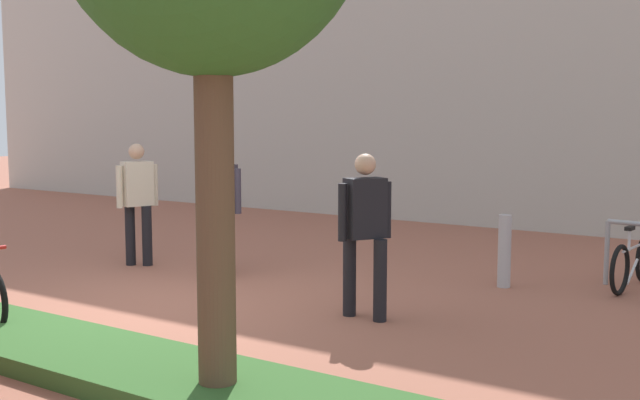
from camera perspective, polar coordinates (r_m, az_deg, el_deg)
The scene contains 6 objects.
ground_plane at distance 8.71m, azimuth -11.47°, elevation -7.79°, with size 60.00×60.00×0.00m, color #9E5B47.
planter_strip at distance 6.91m, azimuth -17.41°, elevation -11.01°, with size 7.00×1.10×0.16m, color #336028.
bollard_steel at distance 9.65m, azimuth 13.63°, elevation -3.73°, with size 0.16×0.16×0.90m, color #ADADB2.
person_casual_tan at distance 10.98m, azimuth -13.48°, elevation 0.28°, with size 0.37×0.58×1.72m.
person_suited_dark at distance 10.11m, azimuth -7.44°, elevation -0.11°, with size 0.60×0.41×1.72m.
person_suited_navy at distance 7.86m, azimuth 3.38°, elevation -1.88°, with size 0.52×0.53×1.72m.
Camera 1 is at (5.97, -5.98, 2.10)m, focal length 42.79 mm.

